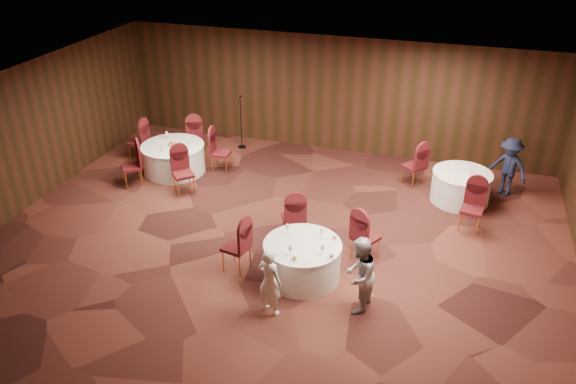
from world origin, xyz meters
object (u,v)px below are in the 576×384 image
(table_left, at_px, (174,158))
(man_c, at_px, (508,167))
(table_right, at_px, (461,187))
(woman_a, at_px, (270,282))
(woman_b, at_px, (359,275))
(table_main, at_px, (302,260))
(mic_stand, at_px, (241,133))

(table_left, height_order, man_c, man_c)
(table_left, relative_size, table_right, 1.19)
(man_c, bearing_deg, table_left, -141.24)
(woman_a, xyz_separation_m, woman_b, (1.44, 0.55, 0.07))
(table_main, height_order, mic_stand, mic_stand)
(table_left, bearing_deg, table_right, 5.10)
(mic_stand, bearing_deg, table_right, -12.30)
(woman_b, bearing_deg, table_left, -118.06)
(mic_stand, bearing_deg, man_c, -5.37)
(mic_stand, relative_size, woman_a, 1.17)
(table_main, distance_m, woman_b, 1.38)
(table_right, relative_size, mic_stand, 0.89)
(man_c, bearing_deg, table_right, -117.34)
(table_left, height_order, mic_stand, mic_stand)
(table_left, relative_size, woman_b, 1.13)
(table_main, relative_size, woman_b, 1.02)
(table_main, height_order, woman_b, woman_b)
(table_right, xyz_separation_m, man_c, (1.02, 0.66, 0.36))
(table_left, bearing_deg, woman_b, -34.74)
(table_main, bearing_deg, mic_stand, 122.38)
(table_left, distance_m, woman_b, 6.93)
(man_c, bearing_deg, woman_a, -94.79)
(table_right, bearing_deg, man_c, 32.91)
(table_main, xyz_separation_m, man_c, (3.75, 4.65, 0.36))
(mic_stand, height_order, woman_a, mic_stand)
(table_left, bearing_deg, mic_stand, 60.55)
(woman_b, distance_m, man_c, 5.84)
(table_right, height_order, mic_stand, mic_stand)
(table_main, xyz_separation_m, table_left, (-4.49, 3.35, 0.00))
(table_left, xyz_separation_m, woman_a, (4.24, -4.50, 0.28))
(table_right, bearing_deg, woman_b, -108.49)
(table_left, distance_m, woman_a, 6.19)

